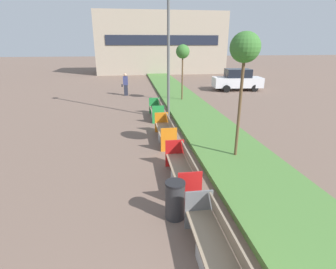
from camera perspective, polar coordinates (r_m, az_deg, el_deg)
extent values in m
cube|color=#4C7A38|center=(13.53, 7.90, 2.47)|extent=(2.80, 120.00, 0.18)
cube|color=tan|center=(38.74, -1.68, 19.21)|extent=(17.28, 6.54, 7.91)
cube|color=#1E2333|center=(35.45, -1.03, 19.85)|extent=(14.51, 0.08, 1.20)
cube|color=#ADA8A0|center=(5.40, 9.82, -24.91)|extent=(0.52, 0.60, 0.42)
cube|color=gray|center=(5.24, 9.98, -23.10)|extent=(0.58, 2.20, 0.05)
cube|color=gray|center=(5.15, 13.21, -20.41)|extent=(0.14, 2.11, 0.48)
cube|color=slate|center=(6.06, 6.66, -15.93)|extent=(0.62, 0.04, 0.94)
cube|color=#ADA8A0|center=(7.88, 2.84, -9.12)|extent=(0.52, 0.60, 0.42)
cube|color=gray|center=(7.77, 2.87, -7.63)|extent=(0.58, 2.26, 0.05)
cube|color=gray|center=(7.71, 4.88, -5.74)|extent=(0.14, 2.17, 0.48)
cube|color=red|center=(6.77, 4.76, -11.72)|extent=(0.62, 0.04, 0.94)
cube|color=red|center=(8.79, 1.45, -4.09)|extent=(0.62, 0.04, 0.94)
cube|color=#ADA8A0|center=(11.18, -0.69, -0.32)|extent=(0.52, 0.60, 0.42)
cube|color=gray|center=(11.10, -0.70, 0.80)|extent=(0.58, 2.32, 0.05)
cube|color=gray|center=(11.06, 0.69, 2.15)|extent=(0.14, 2.23, 0.48)
cube|color=orange|center=(9.99, 0.19, -1.15)|extent=(0.62, 0.04, 0.94)
cube|color=orange|center=(12.21, -1.43, 2.67)|extent=(0.62, 0.04, 0.94)
cube|color=#ADA8A0|center=(14.64, -2.57, 4.40)|extent=(0.52, 0.60, 0.42)
cube|color=gray|center=(14.58, -2.59, 5.27)|extent=(0.58, 2.06, 0.05)
cube|color=gray|center=(14.55, -1.54, 6.32)|extent=(0.14, 1.97, 0.48)
cube|color=#238C3D|center=(13.57, -2.14, 4.35)|extent=(0.62, 0.04, 0.94)
cube|color=#238C3D|center=(15.59, -2.98, 6.30)|extent=(0.62, 0.04, 0.94)
cylinder|color=#2D2D30|center=(6.34, 1.53, -14.26)|extent=(0.46, 0.46, 0.89)
cylinder|color=black|center=(6.09, 1.57, -10.55)|extent=(0.48, 0.48, 0.05)
cylinder|color=#56595B|center=(13.99, 0.10, 20.14)|extent=(0.14, 0.14, 8.34)
cylinder|color=brown|center=(9.20, 15.25, 4.96)|extent=(0.10, 0.10, 3.57)
sphere|color=#38702D|center=(8.95, 16.45, 17.77)|extent=(0.96, 0.96, 0.96)
cylinder|color=brown|center=(18.62, 3.12, 11.92)|extent=(0.10, 0.10, 3.18)
sphere|color=#38702D|center=(18.48, 3.23, 17.60)|extent=(0.92, 0.92, 0.92)
cube|color=#232633|center=(21.44, -9.14, 9.50)|extent=(0.30, 0.22, 0.84)
cube|color=navy|center=(21.33, -9.25, 11.50)|extent=(0.38, 0.24, 0.68)
sphere|color=tan|center=(21.27, -9.32, 12.71)|extent=(0.23, 0.23, 0.23)
cube|color=#232328|center=(21.39, -9.96, 10.45)|extent=(0.12, 0.20, 0.18)
cube|color=silver|center=(24.35, 14.82, 10.97)|extent=(4.34, 2.13, 0.84)
cube|color=black|center=(24.26, 14.98, 12.79)|extent=(2.23, 1.73, 0.72)
cylinder|color=black|center=(24.12, 18.35, 9.56)|extent=(0.60, 0.20, 0.60)
cylinder|color=black|center=(25.73, 16.60, 10.28)|extent=(0.60, 0.20, 0.60)
cylinder|color=black|center=(23.12, 12.66, 9.68)|extent=(0.60, 0.20, 0.60)
cylinder|color=black|center=(24.79, 11.21, 10.39)|extent=(0.60, 0.20, 0.60)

